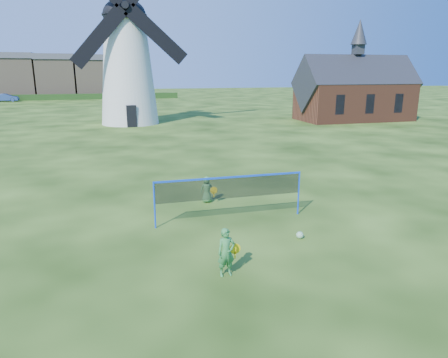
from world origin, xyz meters
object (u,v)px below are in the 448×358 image
windmill (127,63)px  car_right (6,98)px  chapel (355,93)px  badminton_net (230,188)px  player_boy (207,189)px  play_ball (300,235)px  player_girl (226,252)px

windmill → car_right: bearing=117.4°
chapel → car_right: 56.40m
badminton_net → player_boy: size_ratio=4.96×
play_ball → car_right: (-22.09, 65.56, 0.53)m
car_right → chapel: bearing=-133.7°
windmill → player_boy: 26.15m
player_girl → car_right: car_right is taller
player_boy → badminton_net: bearing=102.6°
chapel → player_boy: (-20.71, -22.59, -2.26)m
player_boy → play_ball: size_ratio=4.63×
player_girl → car_right: (-19.33, 67.17, 0.03)m
windmill → chapel: (22.33, -2.99, -2.87)m
badminton_net → car_right: badminton_net is taller
player_girl → windmill: bearing=85.9°
play_ball → car_right: bearing=108.6°
player_girl → player_boy: size_ratio=1.21×
windmill → player_girl: size_ratio=12.75×
windmill → player_girl: 31.78m
windmill → player_boy: (1.61, -25.59, -5.13)m
windmill → player_girl: bearing=-88.6°
play_ball → chapel: bearing=54.9°
windmill → chapel: size_ratio=1.35×
windmill → player_boy: bearing=-86.4°
windmill → badminton_net: (1.91, -27.75, -4.50)m
player_boy → car_right: size_ratio=0.26×
chapel → badminton_net: size_ratio=2.31×
play_ball → car_right: car_right is taller
chapel → badminton_net: (-20.42, -24.76, -1.63)m
player_boy → car_right: bearing=-66.9°
player_girl → play_ball: size_ratio=5.58×
badminton_net → car_right: bearing=107.9°
car_right → play_ball: bearing=-161.6°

